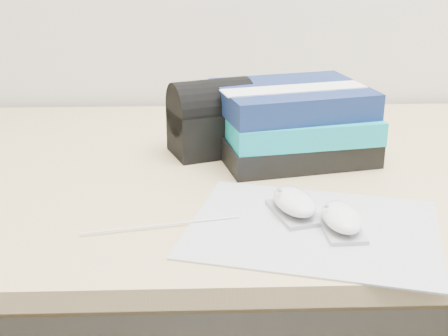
{
  "coord_description": "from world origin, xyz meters",
  "views": [
    {
      "loc": [
        -0.14,
        0.55,
        1.12
      ],
      "look_at": [
        -0.11,
        1.46,
        0.77
      ],
      "focal_mm": 50.0,
      "sensor_mm": 36.0,
      "label": 1
    }
  ],
  "objects_px": {
    "desk": "(273,264)",
    "pouch": "(211,118)",
    "mouse_front": "(342,219)",
    "mouse_rear": "(294,203)",
    "book_stack": "(293,122)"
  },
  "relations": [
    {
      "from": "mouse_rear",
      "to": "pouch",
      "type": "xyz_separation_m",
      "value": [
        -0.11,
        0.28,
        0.05
      ]
    },
    {
      "from": "desk",
      "to": "pouch",
      "type": "distance_m",
      "value": 0.33
    },
    {
      "from": "mouse_rear",
      "to": "book_stack",
      "type": "bearing_deg",
      "value": 82.81
    },
    {
      "from": "mouse_front",
      "to": "pouch",
      "type": "distance_m",
      "value": 0.38
    },
    {
      "from": "desk",
      "to": "book_stack",
      "type": "height_order",
      "value": "book_stack"
    },
    {
      "from": "desk",
      "to": "mouse_rear",
      "type": "height_order",
      "value": "mouse_rear"
    },
    {
      "from": "mouse_front",
      "to": "pouch",
      "type": "height_order",
      "value": "pouch"
    },
    {
      "from": "mouse_rear",
      "to": "pouch",
      "type": "height_order",
      "value": "pouch"
    },
    {
      "from": "mouse_front",
      "to": "desk",
      "type": "bearing_deg",
      "value": 98.78
    },
    {
      "from": "mouse_front",
      "to": "book_stack",
      "type": "height_order",
      "value": "book_stack"
    },
    {
      "from": "mouse_rear",
      "to": "mouse_front",
      "type": "height_order",
      "value": "mouse_rear"
    },
    {
      "from": "mouse_rear",
      "to": "desk",
      "type": "bearing_deg",
      "value": 88.5
    },
    {
      "from": "mouse_rear",
      "to": "book_stack",
      "type": "xyz_separation_m",
      "value": [
        0.03,
        0.26,
        0.04
      ]
    },
    {
      "from": "desk",
      "to": "mouse_front",
      "type": "distance_m",
      "value": 0.42
    },
    {
      "from": "mouse_rear",
      "to": "pouch",
      "type": "distance_m",
      "value": 0.31
    }
  ]
}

